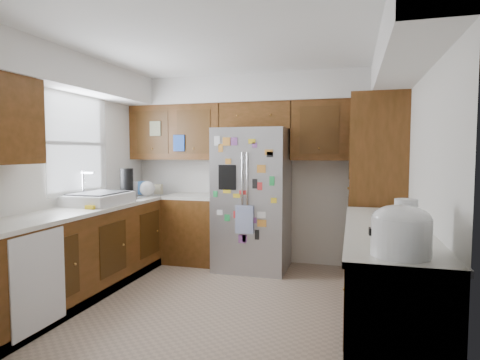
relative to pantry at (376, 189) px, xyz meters
name	(u,v)px	position (x,y,z in m)	size (l,w,h in m)	color
floor	(224,301)	(-1.50, -1.15, -1.07)	(3.60, 3.60, 0.00)	tan
room_shell	(224,122)	(-1.61, -0.79, 0.75)	(3.64, 3.24, 2.52)	silver
left_counter_run	(107,250)	(-2.86, -1.12, -0.65)	(1.36, 3.20, 0.92)	#41280C
right_counter_run	(385,289)	(0.00, -1.62, -0.65)	(0.63, 2.25, 0.92)	#41280C
pantry	(376,189)	(0.00, 0.00, 0.00)	(0.60, 0.90, 2.15)	#41280C
fridge	(252,199)	(-1.50, 0.05, -0.17)	(0.90, 0.79, 1.80)	#939498
bridge_cabinet	(257,116)	(-1.50, 0.28, 0.90)	(0.96, 0.34, 0.35)	#41280C
fridge_top_items	(257,93)	(-1.50, 0.29, 1.20)	(0.73, 0.29, 0.29)	#19229B
sink_assembly	(99,198)	(-3.00, -1.05, -0.09)	(0.52, 0.74, 0.37)	silver
left_counter_clutter	(137,187)	(-2.96, -0.29, -0.02)	(0.33, 0.93, 0.38)	black
rice_cooker	(401,229)	(0.00, -2.53, -0.01)	(0.34, 0.33, 0.29)	white
paper_towel	(405,224)	(0.04, -2.35, 0.00)	(0.13, 0.13, 0.30)	white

